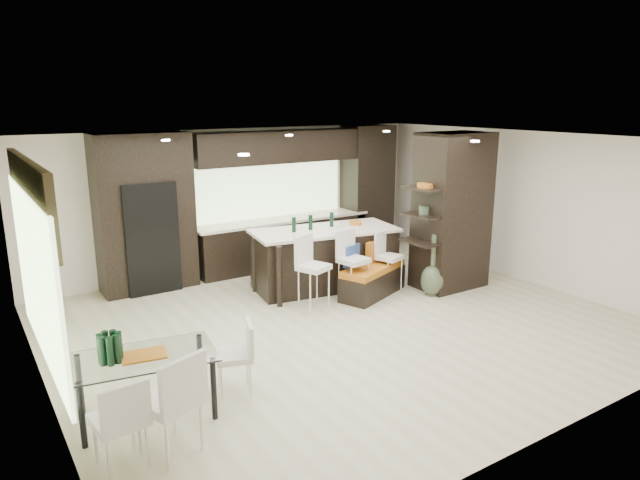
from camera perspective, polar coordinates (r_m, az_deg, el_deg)
ground at (r=8.58m, az=2.22°, el=-8.29°), size 8.00×8.00×0.00m
back_wall at (r=11.14m, az=-8.21°, el=4.03°), size 8.00×0.02×2.70m
left_wall at (r=6.76m, az=-26.59°, el=-3.90°), size 0.02×7.00×2.70m
right_wall at (r=10.93m, az=19.68°, el=3.16°), size 0.02×7.00×2.70m
ceiling at (r=7.96m, az=2.40°, el=10.00°), size 8.00×7.00×0.02m
window_left at (r=6.96m, az=-26.47°, el=-3.41°), size 0.04×3.20×1.90m
window_back at (r=11.34m, az=-5.40°, el=5.31°), size 3.40×0.04×1.20m
stone_accent at (r=6.77m, az=-27.04°, el=3.93°), size 0.08×3.00×0.80m
ceiling_spots at (r=8.16m, az=1.36°, el=9.97°), size 4.00×3.00×0.02m
back_cabinetry at (r=11.07m, az=-5.13°, el=4.06°), size 6.80×0.68×2.70m
refrigerator at (r=10.22m, az=-16.89°, el=0.37°), size 0.90×0.68×1.90m
partition_column at (r=10.14m, az=13.05°, el=2.82°), size 1.20×0.80×2.70m
kitchen_island at (r=10.01m, az=0.46°, el=-1.81°), size 2.67×1.49×1.05m
stool_left at (r=8.93m, az=-0.64°, el=-4.09°), size 0.55×0.55×0.96m
stool_mid at (r=9.35m, az=3.36°, el=-3.30°), size 0.49×0.49×0.95m
stool_right at (r=9.85m, az=6.90°, el=-2.80°), size 0.48×0.48×0.85m
bench at (r=9.71m, az=5.28°, el=-4.01°), size 1.45×0.98×0.52m
floor_vase at (r=9.75m, az=11.23°, el=-2.49°), size 0.42×0.42×1.06m
dining_table at (r=6.37m, az=-16.97°, el=-13.85°), size 1.54×1.02×0.69m
chair_near at (r=5.69m, az=-14.86°, el=-15.81°), size 0.66×0.66×0.95m
chair_far at (r=5.65m, az=-19.40°, el=-17.12°), size 0.48×0.48×0.82m
chair_end at (r=6.65m, az=-8.59°, el=-11.81°), size 0.52×0.52×0.75m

